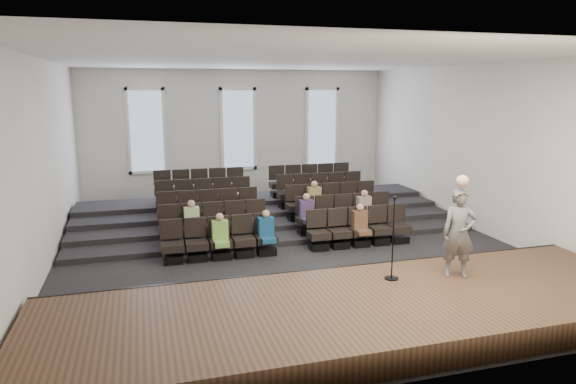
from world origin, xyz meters
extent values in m
plane|color=black|center=(0.00, 0.00, 0.00)|extent=(14.00, 14.00, 0.00)
cube|color=white|center=(0.00, 0.00, 5.01)|extent=(12.00, 14.00, 0.02)
cube|color=silver|center=(0.00, 7.02, 2.50)|extent=(12.00, 0.04, 5.00)
cube|color=silver|center=(0.00, -7.02, 2.50)|extent=(12.00, 0.04, 5.00)
cube|color=silver|center=(-6.02, 0.00, 2.50)|extent=(0.04, 14.00, 5.00)
cube|color=silver|center=(6.02, 0.00, 2.50)|extent=(0.04, 14.00, 5.00)
cube|color=#503522|center=(0.00, -5.10, 0.25)|extent=(11.80, 3.60, 0.50)
cube|color=black|center=(0.00, -3.33, 0.25)|extent=(11.80, 0.06, 0.52)
cube|color=black|center=(0.00, 2.33, 0.07)|extent=(11.80, 4.80, 0.15)
cube|color=black|center=(0.00, 2.85, 0.15)|extent=(11.80, 3.75, 0.30)
cube|color=black|center=(0.00, 3.38, 0.22)|extent=(11.80, 2.70, 0.45)
cube|color=black|center=(0.00, 3.90, 0.30)|extent=(11.80, 1.65, 0.60)
cube|color=black|center=(-3.13, -0.60, 0.10)|extent=(0.47, 0.43, 0.20)
cube|color=black|center=(-3.13, -0.60, 0.41)|extent=(0.55, 0.50, 0.19)
cube|color=black|center=(-3.13, -0.39, 0.82)|extent=(0.55, 0.08, 0.50)
cube|color=black|center=(-2.53, -0.60, 0.10)|extent=(0.47, 0.43, 0.20)
cube|color=black|center=(-2.53, -0.60, 0.41)|extent=(0.55, 0.50, 0.19)
cube|color=black|center=(-2.53, -0.39, 0.82)|extent=(0.55, 0.08, 0.50)
cube|color=black|center=(-1.93, -0.60, 0.10)|extent=(0.47, 0.43, 0.20)
cube|color=black|center=(-1.93, -0.60, 0.41)|extent=(0.55, 0.50, 0.19)
cube|color=black|center=(-1.93, -0.39, 0.82)|extent=(0.55, 0.08, 0.50)
cube|color=black|center=(-1.33, -0.60, 0.10)|extent=(0.47, 0.43, 0.20)
cube|color=black|center=(-1.33, -0.60, 0.41)|extent=(0.55, 0.50, 0.19)
cube|color=black|center=(-1.33, -0.39, 0.82)|extent=(0.55, 0.08, 0.50)
cube|color=black|center=(-0.73, -0.60, 0.10)|extent=(0.47, 0.43, 0.20)
cube|color=black|center=(-0.73, -0.60, 0.41)|extent=(0.55, 0.50, 0.19)
cube|color=black|center=(-0.73, -0.39, 0.82)|extent=(0.55, 0.08, 0.50)
cube|color=black|center=(0.73, -0.60, 0.10)|extent=(0.47, 0.43, 0.20)
cube|color=black|center=(0.73, -0.60, 0.41)|extent=(0.55, 0.50, 0.19)
cube|color=black|center=(0.73, -0.39, 0.82)|extent=(0.55, 0.08, 0.50)
cube|color=black|center=(1.33, -0.60, 0.10)|extent=(0.47, 0.43, 0.20)
cube|color=black|center=(1.33, -0.60, 0.41)|extent=(0.55, 0.50, 0.19)
cube|color=black|center=(1.33, -0.39, 0.82)|extent=(0.55, 0.08, 0.50)
cube|color=black|center=(1.93, -0.60, 0.10)|extent=(0.47, 0.43, 0.20)
cube|color=black|center=(1.93, -0.60, 0.41)|extent=(0.55, 0.50, 0.19)
cube|color=black|center=(1.93, -0.39, 0.82)|extent=(0.55, 0.08, 0.50)
cube|color=black|center=(2.53, -0.60, 0.10)|extent=(0.47, 0.43, 0.20)
cube|color=black|center=(2.53, -0.60, 0.41)|extent=(0.55, 0.50, 0.19)
cube|color=black|center=(2.53, -0.39, 0.82)|extent=(0.55, 0.08, 0.50)
cube|color=black|center=(3.13, -0.60, 0.10)|extent=(0.47, 0.43, 0.20)
cube|color=black|center=(3.13, -0.60, 0.41)|extent=(0.55, 0.50, 0.19)
cube|color=black|center=(3.13, -0.39, 0.82)|extent=(0.55, 0.08, 0.50)
cube|color=black|center=(-3.13, 0.45, 0.25)|extent=(0.47, 0.43, 0.20)
cube|color=black|center=(-3.13, 0.45, 0.56)|extent=(0.55, 0.50, 0.19)
cube|color=black|center=(-3.13, 0.66, 0.97)|extent=(0.55, 0.08, 0.50)
cube|color=black|center=(-2.53, 0.45, 0.25)|extent=(0.47, 0.43, 0.20)
cube|color=black|center=(-2.53, 0.45, 0.56)|extent=(0.55, 0.50, 0.19)
cube|color=black|center=(-2.53, 0.66, 0.97)|extent=(0.55, 0.08, 0.50)
cube|color=black|center=(-1.93, 0.45, 0.25)|extent=(0.47, 0.43, 0.20)
cube|color=black|center=(-1.93, 0.45, 0.56)|extent=(0.55, 0.50, 0.19)
cube|color=black|center=(-1.93, 0.66, 0.97)|extent=(0.55, 0.08, 0.50)
cube|color=black|center=(-1.33, 0.45, 0.25)|extent=(0.47, 0.43, 0.20)
cube|color=black|center=(-1.33, 0.45, 0.56)|extent=(0.55, 0.50, 0.19)
cube|color=black|center=(-1.33, 0.66, 0.97)|extent=(0.55, 0.08, 0.50)
cube|color=black|center=(-0.73, 0.45, 0.25)|extent=(0.47, 0.43, 0.20)
cube|color=black|center=(-0.73, 0.45, 0.56)|extent=(0.55, 0.50, 0.19)
cube|color=black|center=(-0.73, 0.66, 0.97)|extent=(0.55, 0.08, 0.50)
cube|color=black|center=(0.73, 0.45, 0.25)|extent=(0.47, 0.43, 0.20)
cube|color=black|center=(0.73, 0.45, 0.56)|extent=(0.55, 0.50, 0.19)
cube|color=black|center=(0.73, 0.66, 0.97)|extent=(0.55, 0.08, 0.50)
cube|color=black|center=(1.33, 0.45, 0.25)|extent=(0.47, 0.43, 0.20)
cube|color=black|center=(1.33, 0.45, 0.56)|extent=(0.55, 0.50, 0.19)
cube|color=black|center=(1.33, 0.66, 0.97)|extent=(0.55, 0.08, 0.50)
cube|color=black|center=(1.93, 0.45, 0.25)|extent=(0.47, 0.43, 0.20)
cube|color=black|center=(1.93, 0.45, 0.56)|extent=(0.55, 0.50, 0.19)
cube|color=black|center=(1.93, 0.66, 0.97)|extent=(0.55, 0.08, 0.50)
cube|color=black|center=(2.53, 0.45, 0.25)|extent=(0.47, 0.43, 0.20)
cube|color=black|center=(2.53, 0.45, 0.56)|extent=(0.55, 0.50, 0.19)
cube|color=black|center=(2.53, 0.66, 0.97)|extent=(0.55, 0.08, 0.50)
cube|color=black|center=(3.13, 0.45, 0.25)|extent=(0.47, 0.43, 0.20)
cube|color=black|center=(3.13, 0.45, 0.56)|extent=(0.55, 0.50, 0.19)
cube|color=black|center=(3.13, 0.66, 0.97)|extent=(0.55, 0.08, 0.50)
cube|color=black|center=(-3.13, 1.50, 0.40)|extent=(0.47, 0.42, 0.20)
cube|color=black|center=(-3.13, 1.50, 0.71)|extent=(0.55, 0.50, 0.19)
cube|color=black|center=(-3.13, 1.71, 1.12)|extent=(0.55, 0.08, 0.50)
cube|color=black|center=(-2.53, 1.50, 0.40)|extent=(0.47, 0.42, 0.20)
cube|color=black|center=(-2.53, 1.50, 0.71)|extent=(0.55, 0.50, 0.19)
cube|color=black|center=(-2.53, 1.71, 1.12)|extent=(0.55, 0.08, 0.50)
cube|color=black|center=(-1.93, 1.50, 0.40)|extent=(0.47, 0.42, 0.20)
cube|color=black|center=(-1.93, 1.50, 0.71)|extent=(0.55, 0.50, 0.19)
cube|color=black|center=(-1.93, 1.71, 1.12)|extent=(0.55, 0.08, 0.50)
cube|color=black|center=(-1.33, 1.50, 0.40)|extent=(0.47, 0.42, 0.20)
cube|color=black|center=(-1.33, 1.50, 0.71)|extent=(0.55, 0.50, 0.19)
cube|color=black|center=(-1.33, 1.71, 1.12)|extent=(0.55, 0.08, 0.50)
cube|color=black|center=(-0.73, 1.50, 0.40)|extent=(0.47, 0.42, 0.20)
cube|color=black|center=(-0.73, 1.50, 0.71)|extent=(0.55, 0.50, 0.19)
cube|color=black|center=(-0.73, 1.71, 1.12)|extent=(0.55, 0.08, 0.50)
cube|color=black|center=(0.73, 1.50, 0.40)|extent=(0.47, 0.42, 0.20)
cube|color=black|center=(0.73, 1.50, 0.71)|extent=(0.55, 0.50, 0.19)
cube|color=black|center=(0.73, 1.71, 1.12)|extent=(0.55, 0.08, 0.50)
cube|color=black|center=(1.33, 1.50, 0.40)|extent=(0.47, 0.42, 0.20)
cube|color=black|center=(1.33, 1.50, 0.71)|extent=(0.55, 0.50, 0.19)
cube|color=black|center=(1.33, 1.71, 1.12)|extent=(0.55, 0.08, 0.50)
cube|color=black|center=(1.93, 1.50, 0.40)|extent=(0.47, 0.42, 0.20)
cube|color=black|center=(1.93, 1.50, 0.71)|extent=(0.55, 0.50, 0.19)
cube|color=black|center=(1.93, 1.71, 1.12)|extent=(0.55, 0.08, 0.50)
cube|color=black|center=(2.53, 1.50, 0.40)|extent=(0.47, 0.42, 0.20)
cube|color=black|center=(2.53, 1.50, 0.71)|extent=(0.55, 0.50, 0.19)
cube|color=black|center=(2.53, 1.71, 1.12)|extent=(0.55, 0.08, 0.50)
cube|color=black|center=(3.13, 1.50, 0.40)|extent=(0.47, 0.42, 0.20)
cube|color=black|center=(3.13, 1.50, 0.71)|extent=(0.55, 0.50, 0.19)
cube|color=black|center=(3.13, 1.71, 1.12)|extent=(0.55, 0.08, 0.50)
cube|color=black|center=(-3.13, 2.55, 0.55)|extent=(0.47, 0.42, 0.20)
cube|color=black|center=(-3.13, 2.55, 0.86)|extent=(0.55, 0.50, 0.19)
cube|color=black|center=(-3.13, 2.76, 1.27)|extent=(0.55, 0.08, 0.50)
cube|color=black|center=(-2.53, 2.55, 0.55)|extent=(0.47, 0.42, 0.20)
cube|color=black|center=(-2.53, 2.55, 0.86)|extent=(0.55, 0.50, 0.19)
cube|color=black|center=(-2.53, 2.76, 1.27)|extent=(0.55, 0.08, 0.50)
cube|color=black|center=(-1.93, 2.55, 0.55)|extent=(0.47, 0.42, 0.20)
cube|color=black|center=(-1.93, 2.55, 0.86)|extent=(0.55, 0.50, 0.19)
cube|color=black|center=(-1.93, 2.76, 1.27)|extent=(0.55, 0.08, 0.50)
cube|color=black|center=(-1.33, 2.55, 0.55)|extent=(0.47, 0.42, 0.20)
cube|color=black|center=(-1.33, 2.55, 0.86)|extent=(0.55, 0.50, 0.19)
cube|color=black|center=(-1.33, 2.76, 1.27)|extent=(0.55, 0.08, 0.50)
cube|color=black|center=(-0.73, 2.55, 0.55)|extent=(0.47, 0.42, 0.20)
cube|color=black|center=(-0.73, 2.55, 0.86)|extent=(0.55, 0.50, 0.19)
cube|color=black|center=(-0.73, 2.76, 1.27)|extent=(0.55, 0.08, 0.50)
cube|color=black|center=(0.73, 2.55, 0.55)|extent=(0.47, 0.42, 0.20)
cube|color=black|center=(0.73, 2.55, 0.86)|extent=(0.55, 0.50, 0.19)
cube|color=black|center=(0.73, 2.76, 1.27)|extent=(0.55, 0.08, 0.50)
cube|color=black|center=(1.33, 2.55, 0.55)|extent=(0.47, 0.42, 0.20)
cube|color=black|center=(1.33, 2.55, 0.86)|extent=(0.55, 0.50, 0.19)
cube|color=black|center=(1.33, 2.76, 1.27)|extent=(0.55, 0.08, 0.50)
cube|color=black|center=(1.93, 2.55, 0.55)|extent=(0.47, 0.42, 0.20)
cube|color=black|center=(1.93, 2.55, 0.86)|extent=(0.55, 0.50, 0.19)
cube|color=black|center=(1.93, 2.76, 1.27)|extent=(0.55, 0.08, 0.50)
cube|color=black|center=(2.53, 2.55, 0.55)|extent=(0.47, 0.42, 0.20)
cube|color=black|center=(2.53, 2.55, 0.86)|extent=(0.55, 0.50, 0.19)
cube|color=black|center=(2.53, 2.76, 1.27)|extent=(0.55, 0.08, 0.50)
cube|color=black|center=(3.13, 2.55, 0.55)|extent=(0.47, 0.42, 0.20)
cube|color=black|center=(3.13, 2.55, 0.86)|extent=(0.55, 0.50, 0.19)
cube|color=black|center=(3.13, 2.76, 1.27)|extent=(0.55, 0.08, 0.50)
cube|color=black|center=(-3.13, 3.60, 0.70)|extent=(0.47, 0.42, 0.20)
cube|color=black|center=(-3.13, 3.60, 1.01)|extent=(0.55, 0.50, 0.19)
cube|color=black|center=(-3.13, 3.81, 1.42)|extent=(0.55, 0.08, 0.50)
cube|color=black|center=(-2.53, 3.60, 0.70)|extent=(0.47, 0.42, 0.20)
cube|color=black|center=(-2.53, 3.60, 1.01)|extent=(0.55, 0.50, 0.19)
cube|color=black|center=(-2.53, 3.81, 1.42)|extent=(0.55, 0.08, 0.50)
cube|color=black|center=(-1.93, 3.60, 0.70)|extent=(0.47, 0.42, 0.20)
cube|color=black|center=(-1.93, 3.60, 1.01)|extent=(0.55, 0.50, 0.19)
cube|color=black|center=(-1.93, 3.81, 1.42)|extent=(0.55, 0.08, 0.50)
cube|color=black|center=(-1.33, 3.60, 0.70)|extent=(0.47, 0.42, 0.20)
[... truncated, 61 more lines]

